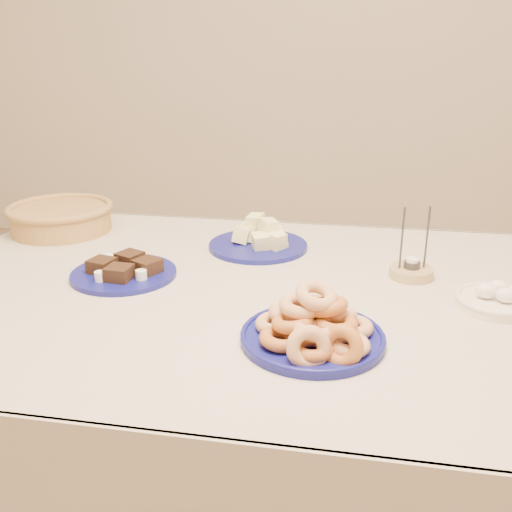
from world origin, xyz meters
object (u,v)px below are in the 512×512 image
(wicker_basket, at_px, (61,217))
(brownie_plate, at_px, (124,271))
(dining_table, at_px, (260,329))
(donut_platter, at_px, (314,328))
(melon_plate, at_px, (259,241))
(candle_holder, at_px, (411,271))
(egg_bowl, at_px, (495,300))

(wicker_basket, bearing_deg, brownie_plate, -43.65)
(dining_table, bearing_deg, donut_platter, -58.58)
(dining_table, relative_size, donut_platter, 5.40)
(brownie_plate, bearing_deg, melon_plate, 42.91)
(dining_table, relative_size, candle_holder, 9.56)
(dining_table, xyz_separation_m, brownie_plate, (-0.34, 0.02, 0.12))
(donut_platter, bearing_deg, melon_plate, 110.68)
(donut_platter, xyz_separation_m, melon_plate, (-0.20, 0.53, -0.01))
(melon_plate, bearing_deg, donut_platter, -69.32)
(brownie_plate, xyz_separation_m, egg_bowl, (0.86, -0.03, 0.00))
(melon_plate, height_order, egg_bowl, melon_plate)
(brownie_plate, xyz_separation_m, wicker_basket, (-0.33, 0.32, 0.03))
(melon_plate, relative_size, egg_bowl, 1.56)
(melon_plate, relative_size, brownie_plate, 0.89)
(donut_platter, relative_size, brownie_plate, 0.92)
(dining_table, bearing_deg, brownie_plate, 177.36)
(dining_table, xyz_separation_m, candle_holder, (0.35, 0.14, 0.12))
(wicker_basket, relative_size, candle_holder, 1.78)
(brownie_plate, bearing_deg, egg_bowl, -1.67)
(donut_platter, relative_size, wicker_basket, 1.00)
(dining_table, xyz_separation_m, melon_plate, (-0.05, 0.29, 0.13))
(wicker_basket, bearing_deg, candle_holder, -10.83)
(dining_table, height_order, egg_bowl, egg_bowl)
(donut_platter, bearing_deg, brownie_plate, 152.47)
(wicker_basket, bearing_deg, donut_platter, -34.87)
(donut_platter, height_order, brownie_plate, donut_platter)
(wicker_basket, relative_size, egg_bowl, 1.62)
(brownie_plate, relative_size, egg_bowl, 1.75)
(donut_platter, distance_m, candle_holder, 0.43)
(donut_platter, bearing_deg, candle_holder, 61.18)
(wicker_basket, xyz_separation_m, egg_bowl, (1.20, -0.34, -0.03))
(candle_holder, bearing_deg, donut_platter, -118.82)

